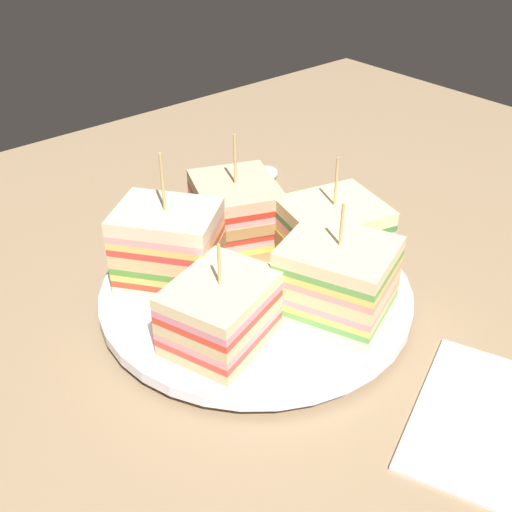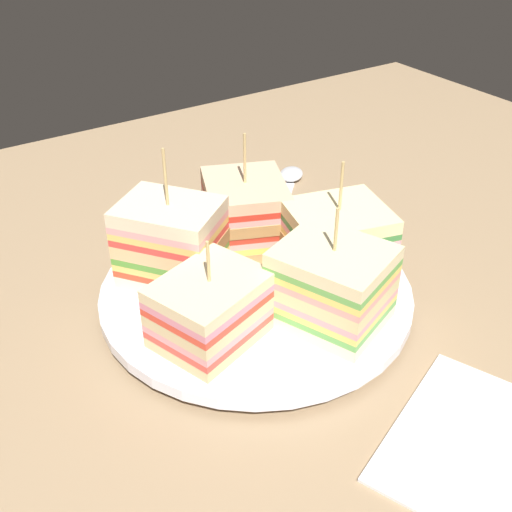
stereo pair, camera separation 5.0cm
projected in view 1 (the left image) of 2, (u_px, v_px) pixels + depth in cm
name	position (u px, v px, depth cm)	size (l,w,h in cm)	color
ground_plane	(256.00, 311.00, 52.98)	(117.70, 88.34, 1.80)	#987C5B
plate	(256.00, 293.00, 51.90)	(25.60, 25.60, 1.75)	white
sandwich_wedge_0	(331.00, 237.00, 52.30)	(9.39, 8.63, 10.21)	#D6BC8B
sandwich_wedge_1	(236.00, 214.00, 55.48)	(9.42, 9.96, 10.53)	beige
sandwich_wedge_2	(169.00, 248.00, 49.99)	(9.55, 9.93, 11.70)	beige
sandwich_wedge_3	(222.00, 312.00, 44.71)	(9.46, 8.34, 8.27)	#D2BD7F
sandwich_wedge_4	(336.00, 280.00, 46.87)	(9.18, 9.84, 9.72)	beige
chip_pile	(282.00, 281.00, 51.01)	(5.48, 5.49, 1.42)	#DDD06A
spoon	(266.00, 181.00, 70.65)	(11.34, 11.54, 1.00)	silver
napkin	(495.00, 422.00, 41.37)	(13.43, 10.14, 0.50)	white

